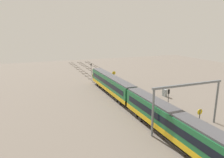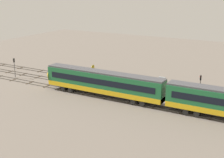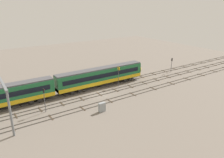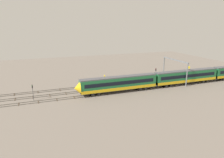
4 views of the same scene
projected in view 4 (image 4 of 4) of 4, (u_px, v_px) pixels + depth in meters
The scene contains 11 objects.
ground_plane at pixel (123, 87), 68.84m from camera, with size 141.61×141.61×0.00m, color slate.
track_near_foreground at pixel (118, 83), 72.78m from camera, with size 125.61×2.40×0.16m.
track_second_near at pixel (123, 87), 68.82m from camera, with size 125.61×2.40×0.16m.
track_with_train at pixel (128, 91), 64.86m from camera, with size 125.61×2.40×0.16m.
train at pixel (184, 77), 71.26m from camera, with size 75.20×3.24×4.80m.
overhead_gantry at pixel (175, 66), 74.31m from camera, with size 0.40×13.90×8.02m.
speed_sign_near_foreground at pixel (105, 80), 63.81m from camera, with size 0.14×1.02×5.25m.
speed_sign_mid_trackside at pixel (189, 72), 74.72m from camera, with size 0.14×0.87×5.62m.
signal_light_trackside_approach at pixel (156, 73), 73.96m from camera, with size 0.31×0.32×5.02m.
signal_light_trackside_departure at pixel (33, 90), 56.24m from camera, with size 0.31×0.32×4.45m.
relay_cabinet at pixel (124, 78), 76.88m from camera, with size 1.41×0.63×1.89m.
Camera 4 is at (26.32, 60.41, 20.41)m, focal length 33.47 mm.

